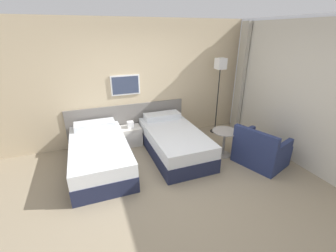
{
  "coord_description": "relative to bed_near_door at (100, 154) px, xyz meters",
  "views": [
    {
      "loc": [
        -1.26,
        -2.85,
        2.43
      ],
      "look_at": [
        0.21,
        1.0,
        0.68
      ],
      "focal_mm": 24.0,
      "sensor_mm": 36.0,
      "label": 1
    }
  ],
  "objects": [
    {
      "name": "wall_window",
      "position": [
        3.68,
        -1.17,
        1.06
      ],
      "size": [
        0.21,
        4.58,
        2.7
      ],
      "color": "white",
      "rests_on": "ground_plane"
    },
    {
      "name": "floor_lamp",
      "position": [
        2.95,
        0.65,
        1.27
      ],
      "size": [
        0.24,
        0.24,
        1.86
      ],
      "color": "black",
      "rests_on": "ground_plane"
    },
    {
      "name": "side_table",
      "position": [
        2.47,
        -0.45,
        0.12
      ],
      "size": [
        0.52,
        0.52,
        0.56
      ],
      "color": "gray",
      "rests_on": "ground_plane"
    },
    {
      "name": "bed_near_door",
      "position": [
        0.0,
        0.0,
        0.0
      ],
      "size": [
        1.03,
        1.97,
        0.66
      ],
      "color": "#1E233D",
      "rests_on": "ground_plane"
    },
    {
      "name": "ground_plane",
      "position": [
        1.15,
        -1.07,
        -0.28
      ],
      "size": [
        16.0,
        16.0,
        0.0
      ],
      "primitive_type": "plane",
      "color": "gray"
    },
    {
      "name": "wall_headboard",
      "position": [
        1.12,
        1.03,
        1.02
      ],
      "size": [
        10.0,
        0.1,
        2.7
      ],
      "color": "#C6B28E",
      "rests_on": "ground_plane"
    },
    {
      "name": "armchair",
      "position": [
        2.94,
        -0.98,
        -0.01
      ],
      "size": [
        0.97,
        1.06,
        0.78
      ],
      "rotation": [
        0.0,
        0.0,
        1.9
      ],
      "color": "navy",
      "rests_on": "ground_plane"
    },
    {
      "name": "nightstand",
      "position": [
        0.76,
        0.73,
        -0.05
      ],
      "size": [
        0.45,
        0.4,
        0.56
      ],
      "color": "beige",
      "rests_on": "ground_plane"
    },
    {
      "name": "bed_near_window",
      "position": [
        1.52,
        0.0,
        0.0
      ],
      "size": [
        1.03,
        1.97,
        0.66
      ],
      "color": "#1E233D",
      "rests_on": "ground_plane"
    }
  ]
}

